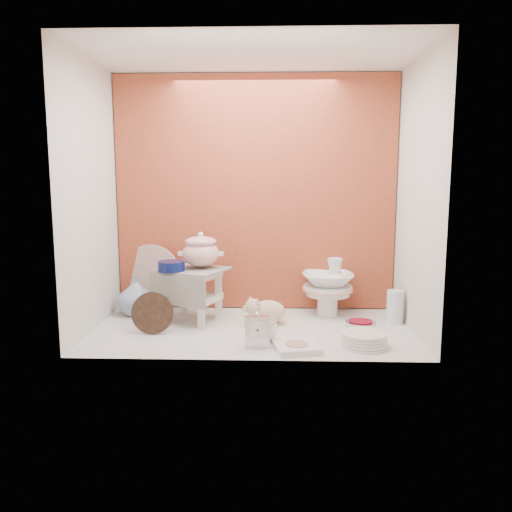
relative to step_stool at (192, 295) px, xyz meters
The scene contains 17 objects.
ground 0.44m from the step_stool, 25.40° to the right, with size 1.80×1.80×0.00m, color silver.
niche_shell 0.86m from the step_stool, ahead, with size 1.86×1.03×1.53m.
step_stool is the anchor object (origin of this frame).
soup_tureen 0.28m from the step_stool, 27.14° to the left, with size 0.26×0.26×0.22m, color white, non-canonical shape.
cobalt_bowl 0.23m from the step_stool, 143.10° to the right, with size 0.16×0.16×0.06m, color #091147.
floral_platter 0.41m from the step_stool, 139.16° to the left, with size 0.43×0.05×0.43m, color silver, non-canonical shape.
blue_white_vase 0.39m from the step_stool, 162.17° to the left, with size 0.23×0.23×0.24m, color silver.
lacquer_tray 0.33m from the step_stool, 123.31° to the right, with size 0.23×0.06×0.23m, color black, non-canonical shape.
mantel_clock 0.64m from the step_stool, 50.11° to the right, with size 0.12×0.04×0.18m, color silver.
plush_pig 0.47m from the step_stool, ahead, with size 0.25×0.17×0.15m, color #CCA790.
teacup_saucer 0.62m from the step_stool, 42.78° to the right, with size 0.19×0.19×0.01m, color white.
gold_rim_teacup 0.61m from the step_stool, 42.78° to the right, with size 0.14×0.14×0.11m, color white.
lattice_dish 0.81m from the step_stool, 40.70° to the right, with size 0.21×0.21×0.03m, color white.
dinner_plate_stack 1.06m from the step_stool, 25.53° to the right, with size 0.24×0.24×0.07m, color white.
crystal_bowl 1.01m from the step_stool, 10.79° to the right, with size 0.18×0.18×0.06m, color silver.
clear_glass_vase 1.21m from the step_stool, ahead, with size 0.10×0.10×0.20m, color silver.
porcelain_tower 0.84m from the step_stool, 10.64° to the left, with size 0.32×0.32×0.36m, color white, non-canonical shape.
Camera 1 is at (0.12, -2.85, 0.86)m, focal length 36.43 mm.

